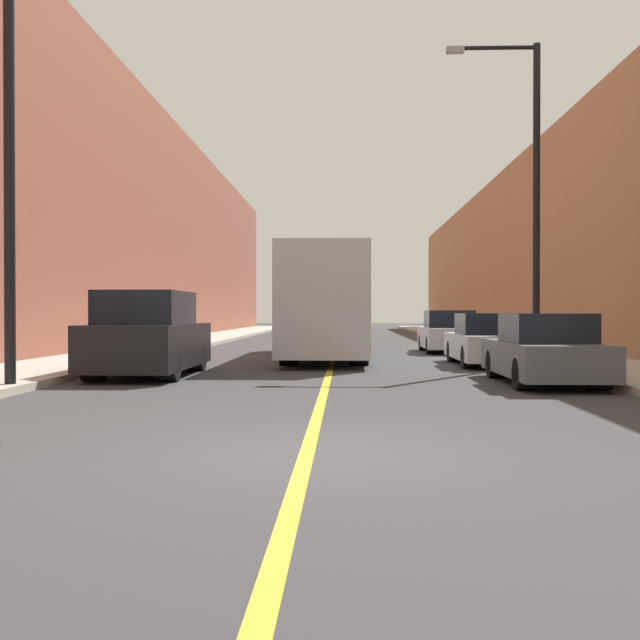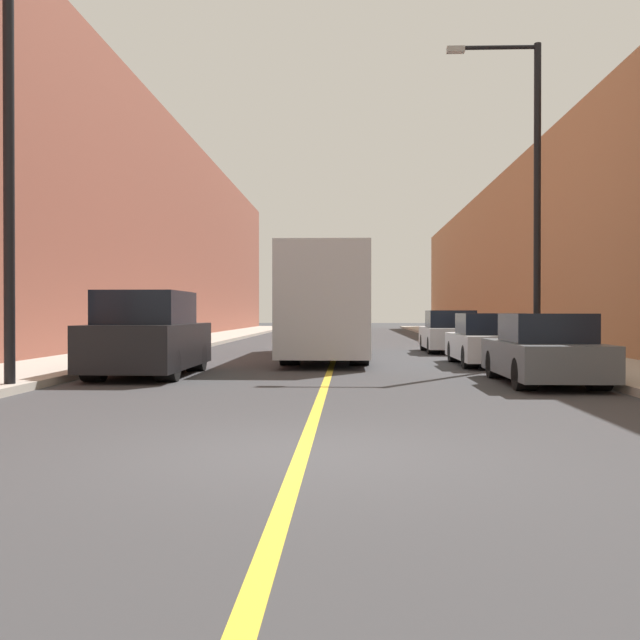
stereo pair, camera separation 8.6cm
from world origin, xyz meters
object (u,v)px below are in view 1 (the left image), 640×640
(car_right_mid, at_px, (487,342))
(car_right_far, at_px, (448,334))
(bus, at_px, (327,303))
(street_lamp_right, at_px, (529,182))
(car_right_near, at_px, (544,352))
(parked_suv_left, at_px, (148,337))
(street_lamp_left, at_px, (21,128))

(car_right_mid, xyz_separation_m, car_right_far, (-0.16, 6.79, 0.04))
(car_right_far, bearing_deg, bus, -142.57)
(bus, relative_size, street_lamp_right, 1.31)
(car_right_near, relative_size, car_right_far, 1.03)
(car_right_far, relative_size, street_lamp_right, 0.48)
(bus, xyz_separation_m, car_right_mid, (4.53, -3.44, -1.11))
(bus, distance_m, parked_suv_left, 8.31)
(street_lamp_left, bearing_deg, parked_suv_left, 68.75)
(car_right_mid, distance_m, street_lamp_right, 4.65)
(car_right_near, xyz_separation_m, street_lamp_left, (-9.99, -1.95, 4.17))
(bus, relative_size, parked_suv_left, 2.46)
(car_right_far, bearing_deg, street_lamp_left, -124.38)
(parked_suv_left, height_order, car_right_mid, parked_suv_left)
(car_right_near, distance_m, street_lamp_left, 11.00)
(car_right_mid, height_order, street_lamp_left, street_lamp_left)
(street_lamp_right, bearing_deg, car_right_mid, -164.55)
(bus, xyz_separation_m, street_lamp_left, (-5.33, -10.83, 3.06))
(bus, distance_m, car_right_mid, 5.79)
(car_right_far, height_order, street_lamp_left, street_lamp_left)
(parked_suv_left, bearing_deg, car_right_mid, 24.30)
(street_lamp_left, bearing_deg, car_right_near, 11.03)
(bus, xyz_separation_m, car_right_far, (4.37, 3.34, -1.08))
(car_right_mid, height_order, car_right_far, car_right_far)
(car_right_mid, bearing_deg, street_lamp_left, -143.14)
(bus, height_order, car_right_near, bus)
(car_right_near, relative_size, car_right_mid, 0.98)
(bus, relative_size, street_lamp_left, 1.40)
(bus, relative_size, car_right_far, 2.75)
(bus, distance_m, street_lamp_left, 12.45)
(bus, bearing_deg, car_right_mid, -37.24)
(bus, height_order, street_lamp_left, street_lamp_left)
(parked_suv_left, bearing_deg, street_lamp_left, -111.25)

